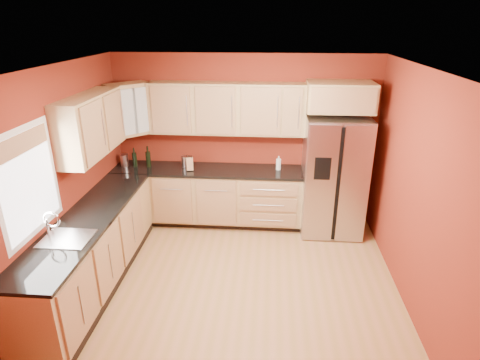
% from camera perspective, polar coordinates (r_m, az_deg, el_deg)
% --- Properties ---
extents(floor, '(4.00, 4.00, 0.00)m').
position_cam_1_polar(floor, '(5.06, -1.03, -15.27)').
color(floor, '#A67B40').
rests_on(floor, ground).
extents(ceiling, '(4.00, 4.00, 0.00)m').
position_cam_1_polar(ceiling, '(4.04, -1.29, 15.44)').
color(ceiling, white).
rests_on(ceiling, wall_back).
extents(wall_back, '(4.00, 0.04, 2.60)m').
position_cam_1_polar(wall_back, '(6.27, 0.66, 5.70)').
color(wall_back, maroon).
rests_on(wall_back, floor).
extents(wall_front, '(4.00, 0.04, 2.60)m').
position_cam_1_polar(wall_front, '(2.70, -5.55, -18.98)').
color(wall_front, maroon).
rests_on(wall_front, floor).
extents(wall_left, '(0.04, 4.00, 2.60)m').
position_cam_1_polar(wall_left, '(4.99, -24.65, -0.77)').
color(wall_left, maroon).
rests_on(wall_left, floor).
extents(wall_right, '(0.04, 4.00, 2.60)m').
position_cam_1_polar(wall_right, '(4.65, 24.21, -2.31)').
color(wall_right, maroon).
rests_on(wall_right, floor).
extents(base_cabinets_back, '(2.90, 0.60, 0.88)m').
position_cam_1_polar(base_cabinets_back, '(6.35, -4.53, -2.44)').
color(base_cabinets_back, '#9D7A4C').
rests_on(base_cabinets_back, floor).
extents(base_cabinets_left, '(0.60, 2.80, 0.88)m').
position_cam_1_polar(base_cabinets_left, '(5.23, -20.23, -9.62)').
color(base_cabinets_left, '#9D7A4C').
rests_on(base_cabinets_left, floor).
extents(countertop_back, '(2.90, 0.62, 0.04)m').
position_cam_1_polar(countertop_back, '(6.16, -4.67, 1.42)').
color(countertop_back, black).
rests_on(countertop_back, base_cabinets_back).
extents(countertop_left, '(0.62, 2.80, 0.04)m').
position_cam_1_polar(countertop_left, '(5.01, -20.81, -5.12)').
color(countertop_left, black).
rests_on(countertop_left, base_cabinets_left).
extents(upper_cabinets_back, '(2.30, 0.33, 0.75)m').
position_cam_1_polar(upper_cabinets_back, '(6.00, -1.85, 10.13)').
color(upper_cabinets_back, '#9D7A4C').
rests_on(upper_cabinets_back, wall_back).
extents(upper_cabinets_left, '(0.33, 1.35, 0.75)m').
position_cam_1_polar(upper_cabinets_left, '(5.37, -20.42, 7.34)').
color(upper_cabinets_left, '#9D7A4C').
rests_on(upper_cabinets_left, wall_left).
extents(corner_upper_cabinet, '(0.67, 0.67, 0.75)m').
position_cam_1_polar(corner_upper_cabinet, '(6.16, -15.46, 9.67)').
color(corner_upper_cabinet, '#9D7A4C').
rests_on(corner_upper_cabinet, wall_back).
extents(over_fridge_cabinet, '(0.92, 0.60, 0.40)m').
position_cam_1_polar(over_fridge_cabinet, '(5.86, 14.03, 11.46)').
color(over_fridge_cabinet, '#9D7A4C').
rests_on(over_fridge_cabinet, wall_back).
extents(refrigerator, '(0.90, 0.75, 1.78)m').
position_cam_1_polar(refrigerator, '(6.10, 13.14, 0.58)').
color(refrigerator, '#BBBBC0').
rests_on(refrigerator, floor).
extents(window, '(0.03, 0.90, 1.00)m').
position_cam_1_polar(window, '(4.50, -27.85, -0.30)').
color(window, white).
rests_on(window, wall_left).
extents(sink_faucet, '(0.50, 0.42, 0.30)m').
position_cam_1_polar(sink_faucet, '(4.54, -23.66, -6.03)').
color(sink_faucet, silver).
rests_on(sink_faucet, countertop_left).
extents(canister_left, '(0.14, 0.14, 0.19)m').
position_cam_1_polar(canister_left, '(6.48, -16.11, 2.72)').
color(canister_left, '#BBBBC0').
rests_on(canister_left, countertop_back).
extents(canister_right, '(0.13, 0.13, 0.18)m').
position_cam_1_polar(canister_right, '(6.22, -7.77, 2.57)').
color(canister_right, '#BBBBC0').
rests_on(canister_right, countertop_back).
extents(wine_bottle_a, '(0.08, 0.08, 0.30)m').
position_cam_1_polar(wine_bottle_a, '(6.41, -14.78, 3.16)').
color(wine_bottle_a, black).
rests_on(wine_bottle_a, countertop_back).
extents(wine_bottle_b, '(0.09, 0.09, 0.33)m').
position_cam_1_polar(wine_bottle_b, '(6.33, -12.95, 3.27)').
color(wine_bottle_b, black).
rests_on(wine_bottle_b, countertop_back).
extents(knife_block, '(0.11, 0.11, 0.20)m').
position_cam_1_polar(knife_block, '(6.11, -7.15, 2.31)').
color(knife_block, '#AE7E54').
rests_on(knife_block, countertop_back).
extents(soap_dispenser, '(0.09, 0.09, 0.21)m').
position_cam_1_polar(soap_dispenser, '(6.09, 5.50, 2.43)').
color(soap_dispenser, white).
rests_on(soap_dispenser, countertop_back).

